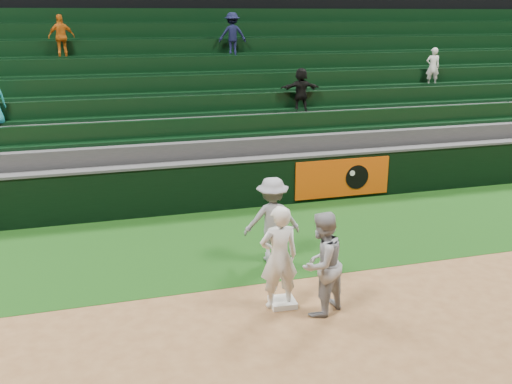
{
  "coord_description": "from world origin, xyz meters",
  "views": [
    {
      "loc": [
        -3.11,
        -8.06,
        4.67
      ],
      "look_at": [
        -0.13,
        2.3,
        1.3
      ],
      "focal_mm": 40.0,
      "sensor_mm": 36.0,
      "label": 1
    }
  ],
  "objects_px": {
    "first_baseman": "(279,257)",
    "base_coach": "(272,220)",
    "baserunner": "(321,264)",
    "first_base": "(283,302)"
  },
  "relations": [
    {
      "from": "first_base",
      "to": "base_coach",
      "type": "xyz_separation_m",
      "value": [
        0.38,
        1.79,
        0.81
      ]
    },
    {
      "from": "first_baseman",
      "to": "baserunner",
      "type": "xyz_separation_m",
      "value": [
        0.59,
        -0.38,
        -0.02
      ]
    },
    {
      "from": "first_base",
      "to": "first_baseman",
      "type": "bearing_deg",
      "value": -167.37
    },
    {
      "from": "baserunner",
      "to": "base_coach",
      "type": "xyz_separation_m",
      "value": [
        -0.13,
        2.19,
        -0.01
      ]
    },
    {
      "from": "first_baseman",
      "to": "baserunner",
      "type": "relative_size",
      "value": 1.02
    },
    {
      "from": "base_coach",
      "to": "first_baseman",
      "type": "bearing_deg",
      "value": 82.1
    },
    {
      "from": "base_coach",
      "to": "baserunner",
      "type": "bearing_deg",
      "value": 99.72
    },
    {
      "from": "first_baseman",
      "to": "base_coach",
      "type": "relative_size",
      "value": 1.05
    },
    {
      "from": "baserunner",
      "to": "base_coach",
      "type": "distance_m",
      "value": 2.19
    },
    {
      "from": "baserunner",
      "to": "base_coach",
      "type": "bearing_deg",
      "value": -117.34
    }
  ]
}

